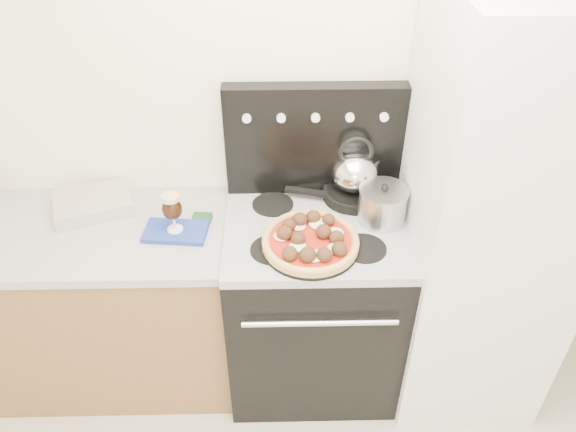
{
  "coord_description": "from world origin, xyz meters",
  "views": [
    {
      "loc": [
        -0.08,
        -0.64,
        2.38
      ],
      "look_at": [
        -0.04,
        1.05,
        1.07
      ],
      "focal_mm": 35.0,
      "sensor_mm": 36.0,
      "label": 1
    }
  ],
  "objects_px": {
    "oven_mitt": "(176,232)",
    "skillet": "(353,194)",
    "stock_pot": "(382,206)",
    "beer_glass": "(173,213)",
    "pizza": "(310,240)",
    "fridge": "(487,222)",
    "base_cabinet": "(78,307)",
    "tea_kettle": "(355,168)",
    "stove_body": "(313,306)",
    "pizza_pan": "(310,246)"
  },
  "relations": [
    {
      "from": "stock_pot",
      "to": "base_cabinet",
      "type": "bearing_deg",
      "value": -179.55
    },
    {
      "from": "beer_glass",
      "to": "pizza",
      "type": "distance_m",
      "value": 0.57
    },
    {
      "from": "fridge",
      "to": "stock_pot",
      "type": "height_order",
      "value": "fridge"
    },
    {
      "from": "oven_mitt",
      "to": "tea_kettle",
      "type": "height_order",
      "value": "tea_kettle"
    },
    {
      "from": "oven_mitt",
      "to": "tea_kettle",
      "type": "xyz_separation_m",
      "value": [
        0.75,
        0.21,
        0.17
      ]
    },
    {
      "from": "fridge",
      "to": "oven_mitt",
      "type": "distance_m",
      "value": 1.28
    },
    {
      "from": "stove_body",
      "to": "pizza",
      "type": "bearing_deg",
      "value": -103.07
    },
    {
      "from": "base_cabinet",
      "to": "oven_mitt",
      "type": "height_order",
      "value": "oven_mitt"
    },
    {
      "from": "oven_mitt",
      "to": "tea_kettle",
      "type": "bearing_deg",
      "value": 15.45
    },
    {
      "from": "skillet",
      "to": "beer_glass",
      "type": "bearing_deg",
      "value": -164.55
    },
    {
      "from": "fridge",
      "to": "tea_kettle",
      "type": "height_order",
      "value": "fridge"
    },
    {
      "from": "stove_body",
      "to": "beer_glass",
      "type": "bearing_deg",
      "value": -178.43
    },
    {
      "from": "base_cabinet",
      "to": "pizza_pan",
      "type": "bearing_deg",
      "value": -8.53
    },
    {
      "from": "base_cabinet",
      "to": "pizza",
      "type": "height_order",
      "value": "pizza"
    },
    {
      "from": "tea_kettle",
      "to": "base_cabinet",
      "type": "bearing_deg",
      "value": -179.9
    },
    {
      "from": "tea_kettle",
      "to": "fridge",
      "type": "bearing_deg",
      "value": -29.72
    },
    {
      "from": "pizza",
      "to": "skillet",
      "type": "relative_size",
      "value": 1.48
    },
    {
      "from": "fridge",
      "to": "tea_kettle",
      "type": "xyz_separation_m",
      "value": [
        -0.53,
        0.22,
        0.13
      ]
    },
    {
      "from": "tea_kettle",
      "to": "pizza_pan",
      "type": "bearing_deg",
      "value": -129.16
    },
    {
      "from": "oven_mitt",
      "to": "skillet",
      "type": "distance_m",
      "value": 0.78
    },
    {
      "from": "stock_pot",
      "to": "beer_glass",
      "type": "bearing_deg",
      "value": -176.54
    },
    {
      "from": "base_cabinet",
      "to": "stove_body",
      "type": "bearing_deg",
      "value": -1.3
    },
    {
      "from": "fridge",
      "to": "skillet",
      "type": "relative_size",
      "value": 7.35
    },
    {
      "from": "stove_body",
      "to": "skillet",
      "type": "height_order",
      "value": "skillet"
    },
    {
      "from": "fridge",
      "to": "stock_pot",
      "type": "xyz_separation_m",
      "value": [
        -0.43,
        0.06,
        0.04
      ]
    },
    {
      "from": "pizza",
      "to": "skillet",
      "type": "distance_m",
      "value": 0.39
    },
    {
      "from": "pizza",
      "to": "stock_pot",
      "type": "distance_m",
      "value": 0.35
    },
    {
      "from": "oven_mitt",
      "to": "skillet",
      "type": "height_order",
      "value": "skillet"
    },
    {
      "from": "pizza",
      "to": "fridge",
      "type": "bearing_deg",
      "value": 8.63
    },
    {
      "from": "oven_mitt",
      "to": "beer_glass",
      "type": "relative_size",
      "value": 1.46
    },
    {
      "from": "pizza",
      "to": "pizza_pan",
      "type": "bearing_deg",
      "value": 0.0
    },
    {
      "from": "base_cabinet",
      "to": "pizza",
      "type": "relative_size",
      "value": 3.8
    },
    {
      "from": "beer_glass",
      "to": "stock_pot",
      "type": "xyz_separation_m",
      "value": [
        0.86,
        0.05,
        -0.02
      ]
    },
    {
      "from": "skillet",
      "to": "stock_pot",
      "type": "distance_m",
      "value": 0.19
    },
    {
      "from": "stove_body",
      "to": "oven_mitt",
      "type": "bearing_deg",
      "value": -178.43
    },
    {
      "from": "pizza",
      "to": "tea_kettle",
      "type": "distance_m",
      "value": 0.4
    },
    {
      "from": "pizza",
      "to": "skillet",
      "type": "xyz_separation_m",
      "value": [
        0.2,
        0.33,
        -0.02
      ]
    },
    {
      "from": "pizza",
      "to": "tea_kettle",
      "type": "height_order",
      "value": "tea_kettle"
    },
    {
      "from": "pizza",
      "to": "beer_glass",
      "type": "bearing_deg",
      "value": 167.68
    },
    {
      "from": "fridge",
      "to": "beer_glass",
      "type": "xyz_separation_m",
      "value": [
        -1.28,
        0.01,
        0.06
      ]
    },
    {
      "from": "pizza_pan",
      "to": "oven_mitt",
      "type": "bearing_deg",
      "value": 167.68
    },
    {
      "from": "pizza",
      "to": "stock_pot",
      "type": "height_order",
      "value": "stock_pot"
    },
    {
      "from": "oven_mitt",
      "to": "skillet",
      "type": "bearing_deg",
      "value": 15.45
    },
    {
      "from": "beer_glass",
      "to": "tea_kettle",
      "type": "height_order",
      "value": "tea_kettle"
    },
    {
      "from": "base_cabinet",
      "to": "beer_glass",
      "type": "xyz_separation_m",
      "value": [
        0.52,
        -0.04,
        0.58
      ]
    },
    {
      "from": "fridge",
      "to": "beer_glass",
      "type": "bearing_deg",
      "value": 179.6
    },
    {
      "from": "oven_mitt",
      "to": "pizza",
      "type": "bearing_deg",
      "value": -12.32
    },
    {
      "from": "stove_body",
      "to": "pizza_pan",
      "type": "xyz_separation_m",
      "value": [
        -0.03,
        -0.14,
        0.49
      ]
    },
    {
      "from": "fridge",
      "to": "pizza_pan",
      "type": "relative_size",
      "value": 4.91
    },
    {
      "from": "oven_mitt",
      "to": "skillet",
      "type": "relative_size",
      "value": 0.99
    }
  ]
}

